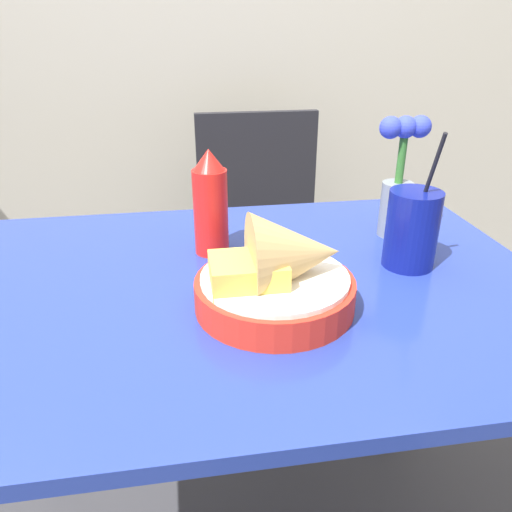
# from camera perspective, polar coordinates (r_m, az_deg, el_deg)

# --- Properties ---
(dining_table) EXTENTS (1.07, 0.75, 0.78)m
(dining_table) POSITION_cam_1_polar(r_m,az_deg,el_deg) (0.92, -1.46, -9.61)
(dining_table) COLOR #233893
(dining_table) RESTS_ON ground_plane
(chair_far_window) EXTENTS (0.40, 0.40, 0.92)m
(chair_far_window) POSITION_cam_1_polar(r_m,az_deg,el_deg) (1.68, 0.56, 2.73)
(chair_far_window) COLOR black
(chair_far_window) RESTS_ON ground_plane
(food_basket) EXTENTS (0.25, 0.25, 0.16)m
(food_basket) POSITION_cam_1_polar(r_m,az_deg,el_deg) (0.76, 2.88, -2.23)
(food_basket) COLOR red
(food_basket) RESTS_ON dining_table
(ketchup_bottle) EXTENTS (0.06, 0.06, 0.20)m
(ketchup_bottle) POSITION_cam_1_polar(r_m,az_deg,el_deg) (0.94, -5.22, 5.94)
(ketchup_bottle) COLOR red
(ketchup_bottle) RESTS_ON dining_table
(drink_cup) EXTENTS (0.09, 0.09, 0.25)m
(drink_cup) POSITION_cam_1_polar(r_m,az_deg,el_deg) (0.93, 17.35, 2.69)
(drink_cup) COLOR navy
(drink_cup) RESTS_ON dining_table
(flower_vase) EXTENTS (0.10, 0.06, 0.24)m
(flower_vase) POSITION_cam_1_polar(r_m,az_deg,el_deg) (1.05, 15.98, 8.20)
(flower_vase) COLOR gray
(flower_vase) RESTS_ON dining_table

